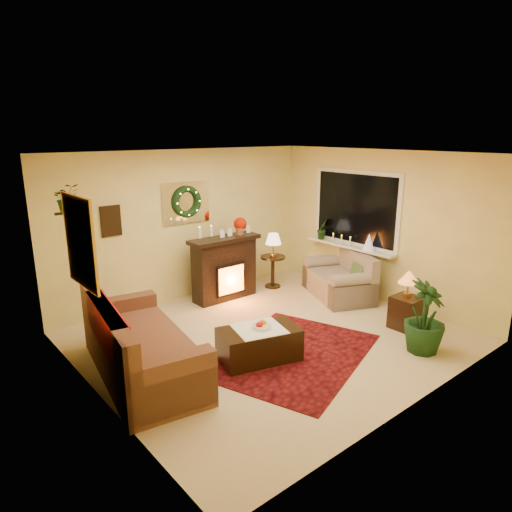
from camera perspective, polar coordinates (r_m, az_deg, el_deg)
floor at (r=6.73m, az=1.94°, el=-10.11°), size 5.00×5.00×0.00m
ceiling at (r=6.08m, az=2.16°, el=12.60°), size 5.00×5.00×0.00m
wall_back at (r=8.05m, az=-8.70°, el=3.80°), size 5.00×5.00×0.00m
wall_front at (r=4.91m, az=19.85°, el=-4.52°), size 5.00×5.00×0.00m
wall_left at (r=5.04m, az=-19.75°, el=-4.01°), size 4.50×4.50×0.00m
wall_right at (r=8.12m, az=15.36°, el=3.52°), size 4.50×4.50×0.00m
area_rug at (r=6.27m, az=4.56°, el=-12.10°), size 2.74×2.40×0.01m
sofa at (r=5.79m, az=-14.04°, el=-10.31°), size 1.33×2.34×0.95m
red_throw at (r=5.92m, az=-15.04°, el=-9.53°), size 0.84×1.36×0.02m
fireplace at (r=8.05m, az=-3.98°, el=-1.58°), size 1.15×0.37×1.05m
poinsettia at (r=8.09m, az=-1.99°, el=4.02°), size 0.23×0.23×0.23m
mantel_candle_a at (r=7.62m, az=-7.06°, el=2.89°), size 0.06×0.06×0.18m
mantel_candle_b at (r=7.73m, az=-5.63°, el=3.11°), size 0.06×0.06×0.17m
mantel_mirror at (r=7.96m, az=-8.74°, el=6.60°), size 0.92×0.02×0.72m
wreath at (r=7.93m, az=-8.59°, el=6.71°), size 0.55×0.11×0.55m
wall_art at (r=7.39m, az=-17.68°, el=4.19°), size 0.32×0.03×0.48m
gold_mirror at (r=5.20m, az=-21.15°, el=1.61°), size 0.03×0.84×1.00m
hanging_plant at (r=5.90m, az=-22.48°, el=5.21°), size 0.33×0.28×0.36m
loveseat at (r=8.30m, az=10.26°, el=-2.21°), size 1.33×1.63×0.82m
window_frame at (r=8.38m, az=12.35°, el=5.81°), size 0.03×1.86×1.36m
window_glass at (r=8.37m, az=12.28°, el=5.80°), size 0.02×1.70×1.22m
window_sill at (r=8.44m, az=11.64°, el=1.19°), size 0.22×1.86×0.04m
mini_tree at (r=8.12m, az=13.92°, el=1.73°), size 0.19×0.19×0.29m
sill_plant at (r=8.80m, az=8.28°, el=3.37°), size 0.27×0.22×0.50m
side_table_round at (r=8.68m, az=2.11°, el=-1.83°), size 0.54×0.54×0.61m
lamp_cream at (r=8.49m, az=2.18°, el=1.66°), size 0.30×0.30×0.46m
end_table_square at (r=7.27m, az=18.30°, el=-6.58°), size 0.41×0.41×0.50m
lamp_tiffany at (r=7.14m, az=18.52°, el=-2.96°), size 0.31×0.31×0.45m
coffee_table at (r=6.03m, az=0.38°, el=-11.03°), size 1.14×0.82×0.43m
fruit_bowl at (r=5.95m, az=0.72°, el=-8.89°), size 0.25×0.25×0.06m
floor_palm at (r=6.55m, az=20.33°, el=-7.54°), size 2.02×2.02×2.96m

